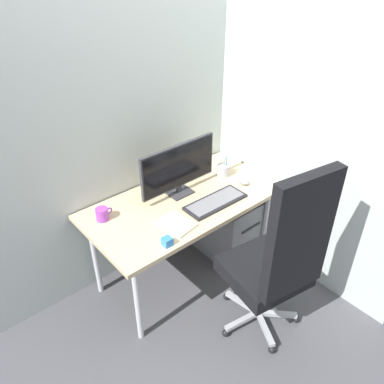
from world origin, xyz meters
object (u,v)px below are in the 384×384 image
Objects in this scene: filing_cabinet at (225,222)px; notebook at (176,224)px; desk_clamp_accessory at (167,242)px; monitor at (179,168)px; keyboard at (215,202)px; pen_holder at (223,170)px; coffee_mug at (102,214)px; mouse at (244,182)px; office_chair at (278,259)px.

filing_cabinet is 0.84m from notebook.
notebook is 0.20m from desk_clamp_accessory.
monitor is 11.25× the size of desk_clamp_accessory.
notebook is at bearing -178.12° from keyboard.
monitor reaches higher than pen_holder.
notebook is at bearing -47.93° from coffee_mug.
coffee_mug reaches higher than mouse.
desk_clamp_accessory reaches higher than mouse.
office_chair is 5.70× the size of notebook.
office_chair reaches higher than desk_clamp_accessory.
pen_holder reaches higher than filing_cabinet.
keyboard is (0.07, 0.62, 0.06)m from office_chair.
office_chair reaches higher than keyboard.
mouse reaches higher than notebook.
pen_holder is (0.42, -0.03, -0.16)m from monitor.
office_chair reaches higher than mouse.
notebook is (-0.30, 0.61, 0.05)m from office_chair.
office_chair is at bearing -57.31° from coffee_mug.
keyboard is 2.70× the size of pen_holder.
pen_holder is (0.31, 0.24, 0.04)m from keyboard.
desk_clamp_accessory reaches higher than filing_cabinet.
desk_clamp_accessory is at bearing 132.99° from office_chair.
office_chair is at bearing -115.48° from filing_cabinet.
filing_cabinet is 0.78m from monitor.
pen_holder is at bearing -4.71° from monitor.
filing_cabinet is at bearing 64.52° from office_chair.
office_chair is 23.45× the size of desk_clamp_accessory.
coffee_mug is (-1.00, 0.11, -0.00)m from pen_holder.
notebook is 0.49m from coffee_mug.
coffee_mug is 0.51m from desk_clamp_accessory.
mouse is (0.41, 0.66, 0.06)m from office_chair.
office_chair is at bearing -113.88° from pen_holder.
filing_cabinet is at bearing -11.01° from monitor.
filing_cabinet is (0.39, 0.81, -0.39)m from office_chair.
monitor is at bearing 111.82° from keyboard.
filing_cabinet is at bearing 20.73° from desk_clamp_accessory.
coffee_mug reaches higher than filing_cabinet.
keyboard is at bearing -7.25° from notebook.
pen_holder is at bearing 37.42° from keyboard.
filing_cabinet is 3.25× the size of pen_holder.
office_chair is at bearing -130.52° from mouse.
mouse is at bearing -4.73° from notebook.
coffee_mug is at bearing 172.33° from monitor.
pen_holder is 1.45× the size of coffee_mug.
office_chair is 1.15m from coffee_mug.
office_chair is 0.94m from pen_holder.
pen_holder reaches higher than desk_clamp_accessory.
pen_holder is 0.75× the size of notebook.
office_chair is 0.93m from monitor.
office_chair is 7.62× the size of pen_holder.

